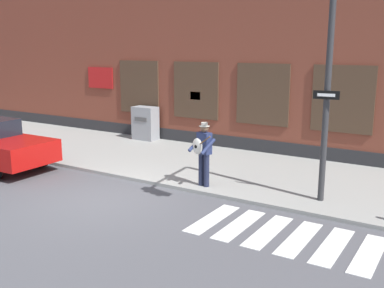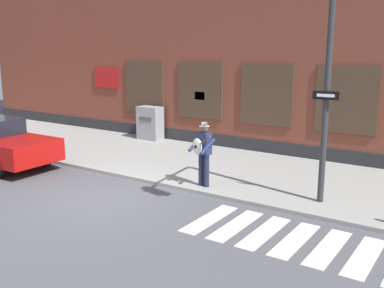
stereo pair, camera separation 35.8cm
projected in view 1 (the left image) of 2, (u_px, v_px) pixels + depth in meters
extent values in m
plane|color=#4C4C51|center=(108.00, 199.00, 11.41)|extent=(160.00, 160.00, 0.00)
cube|color=gray|center=(192.00, 163.00, 14.75)|extent=(28.00, 4.99, 0.10)
cube|color=brown|center=(253.00, 23.00, 17.48)|extent=(28.00, 4.00, 9.42)
cube|color=#28282B|center=(227.00, 143.00, 16.75)|extent=(28.00, 0.04, 0.55)
cube|color=#473323|center=(139.00, 87.00, 18.46)|extent=(1.95, 0.06, 2.14)
cube|color=black|center=(139.00, 87.00, 18.45)|extent=(1.83, 0.03, 2.02)
cube|color=#473323|center=(196.00, 90.00, 17.05)|extent=(1.95, 0.06, 2.14)
cube|color=black|center=(196.00, 90.00, 17.04)|extent=(1.83, 0.03, 2.02)
cube|color=#473323|center=(262.00, 94.00, 15.64)|extent=(1.95, 0.06, 2.14)
cube|color=black|center=(262.00, 94.00, 15.63)|extent=(1.83, 0.03, 2.02)
cube|color=#473323|center=(343.00, 99.00, 14.22)|extent=(1.95, 0.06, 2.14)
cube|color=black|center=(343.00, 99.00, 14.21)|extent=(1.83, 0.03, 2.02)
cube|color=red|center=(100.00, 78.00, 19.48)|extent=(1.40, 0.04, 0.90)
cube|color=yellow|center=(195.00, 96.00, 17.08)|extent=(0.44, 0.02, 0.30)
cube|color=silver|center=(213.00, 219.00, 10.10)|extent=(0.42, 1.90, 0.01)
cube|color=silver|center=(239.00, 225.00, 9.76)|extent=(0.42, 1.90, 0.01)
cube|color=silver|center=(268.00, 231.00, 9.41)|extent=(0.42, 1.90, 0.01)
cube|color=silver|center=(299.00, 238.00, 9.06)|extent=(0.42, 1.90, 0.01)
cube|color=silver|center=(333.00, 246.00, 8.72)|extent=(0.42, 1.90, 0.01)
cube|color=silver|center=(369.00, 254.00, 8.37)|extent=(0.42, 1.90, 0.01)
cube|color=silver|center=(52.00, 150.00, 13.60)|extent=(0.06, 0.24, 0.12)
cube|color=silver|center=(21.00, 157.00, 12.65)|extent=(0.06, 0.24, 0.12)
cylinder|color=black|center=(40.00, 157.00, 14.41)|extent=(0.66, 0.25, 0.66)
cylinder|color=#1E233D|center=(207.00, 171.00, 12.02)|extent=(0.15, 0.15, 0.89)
cylinder|color=#1E233D|center=(201.00, 169.00, 12.13)|extent=(0.15, 0.15, 0.89)
cube|color=navy|center=(204.00, 143.00, 11.93)|extent=(0.42, 0.31, 0.58)
sphere|color=brown|center=(204.00, 128.00, 11.84)|extent=(0.22, 0.22, 0.22)
cylinder|color=beige|center=(204.00, 126.00, 11.83)|extent=(0.27, 0.27, 0.02)
cylinder|color=beige|center=(204.00, 124.00, 11.82)|extent=(0.18, 0.18, 0.09)
cylinder|color=navy|center=(208.00, 147.00, 11.70)|extent=(0.22, 0.52, 0.39)
cylinder|color=navy|center=(195.00, 144.00, 12.04)|extent=(0.22, 0.52, 0.39)
ellipsoid|color=silver|center=(197.00, 146.00, 11.88)|extent=(0.38, 0.21, 0.44)
cylinder|color=black|center=(196.00, 147.00, 11.84)|extent=(0.09, 0.03, 0.09)
cylinder|color=brown|center=(204.00, 141.00, 11.64)|extent=(0.46, 0.16, 0.34)
cylinder|color=#2D2D30|center=(327.00, 91.00, 10.47)|extent=(0.15, 0.15, 5.38)
cube|color=black|center=(326.00, 95.00, 10.40)|extent=(0.60, 0.09, 0.20)
cube|color=white|center=(326.00, 95.00, 10.38)|extent=(0.40, 0.06, 0.07)
cube|color=gray|center=(145.00, 123.00, 18.10)|extent=(0.99, 0.58, 1.33)
cube|color=#4C4C4C|center=(141.00, 119.00, 17.81)|extent=(0.59, 0.02, 0.16)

